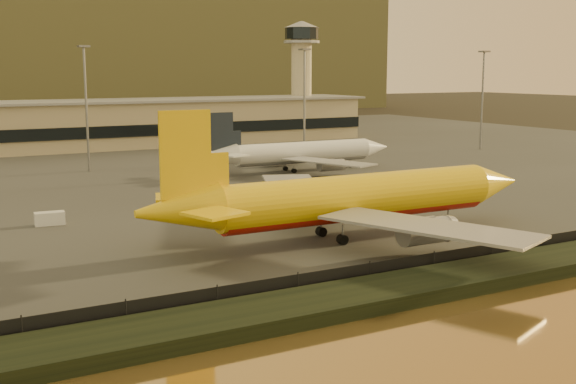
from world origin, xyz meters
name	(u,v)px	position (x,y,z in m)	size (l,w,h in m)	color
ground	(346,250)	(0.00, 0.00, 0.00)	(900.00, 900.00, 0.00)	black
embankment	(445,282)	(0.00, -17.00, 0.70)	(320.00, 7.00, 1.40)	black
tarmac	(117,161)	(0.00, 95.00, 0.10)	(320.00, 220.00, 0.20)	#2D2D2D
perimeter_fence	(418,266)	(0.00, -13.00, 1.30)	(300.00, 0.05, 2.20)	black
terminal_building	(26,127)	(-14.52, 125.55, 6.25)	(202.00, 25.00, 12.60)	tan
control_tower	(301,67)	(70.00, 131.00, 21.66)	(11.20, 11.20, 35.50)	tan
apron_light_masts	(210,94)	(15.00, 75.00, 15.70)	(152.20, 12.20, 25.40)	slate
dhl_cargo_jet	(352,199)	(3.68, 4.40, 5.08)	(54.53, 53.62, 16.34)	yellow
white_narrowbody_jet	(300,153)	(27.90, 59.17, 3.93)	(43.42, 42.48, 12.50)	white
gse_vehicle_yellow	(329,188)	(18.50, 33.20, 1.16)	(4.26, 1.92, 1.92)	yellow
gse_vehicle_white	(50,218)	(-27.54, 30.32, 1.08)	(3.90, 1.76, 1.76)	white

